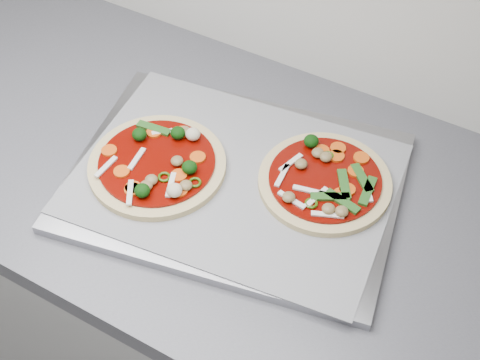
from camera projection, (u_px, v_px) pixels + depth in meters
The scene contains 5 objects.
countertop at pixel (405, 265), 0.98m from camera, with size 3.60×0.60×0.04m, color #5D5C63.
baking_tray at pixel (235, 182), 1.05m from camera, with size 0.50×0.37×0.02m, color gray.
parchment at pixel (235, 178), 1.04m from camera, with size 0.48×0.35×0.00m, color gray.
pizza_left at pixel (158, 164), 1.05m from camera, with size 0.28×0.28×0.04m.
pizza_right at pixel (325, 181), 1.02m from camera, with size 0.24×0.24×0.03m.
Camera 1 is at (0.06, 0.70, 1.70)m, focal length 50.00 mm.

